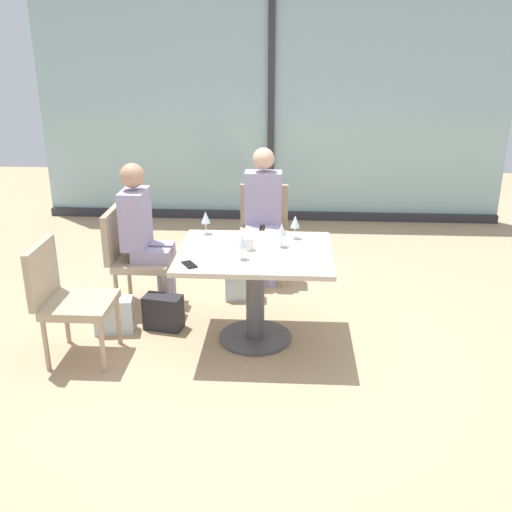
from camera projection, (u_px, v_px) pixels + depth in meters
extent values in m
plane|color=tan|center=(255.00, 338.00, 4.62)|extent=(12.00, 12.00, 0.00)
cube|color=#95B7BC|center=(271.00, 111.00, 7.13)|extent=(5.67, 0.03, 2.70)
cube|color=#2D2D33|center=(271.00, 111.00, 7.10)|extent=(0.08, 0.06, 2.70)
cube|color=#2D2D33|center=(270.00, 215.00, 7.57)|extent=(5.67, 0.10, 0.10)
cube|color=#BCB29E|center=(255.00, 253.00, 4.37)|extent=(1.13, 0.93, 0.04)
cylinder|color=#4C4C51|center=(255.00, 298.00, 4.50)|extent=(0.14, 0.14, 0.69)
cylinder|color=#4C4C51|center=(255.00, 337.00, 4.62)|extent=(0.56, 0.56, 0.02)
cube|color=tan|center=(144.00, 262.00, 5.01)|extent=(0.46, 0.46, 0.06)
cube|color=tan|center=(113.00, 234.00, 4.94)|extent=(0.05, 0.46, 0.42)
cylinder|color=tan|center=(164.00, 296.00, 4.89)|extent=(0.04, 0.04, 0.39)
cylinder|color=tan|center=(174.00, 278.00, 5.26)|extent=(0.04, 0.04, 0.39)
cylinder|color=tan|center=(117.00, 295.00, 4.91)|extent=(0.04, 0.04, 0.39)
cylinder|color=tan|center=(129.00, 277.00, 5.29)|extent=(0.04, 0.04, 0.39)
cube|color=tan|center=(263.00, 238.00, 5.59)|extent=(0.46, 0.46, 0.06)
cube|color=tan|center=(264.00, 206.00, 5.74)|extent=(0.46, 0.05, 0.42)
cylinder|color=tan|center=(240.00, 267.00, 5.50)|extent=(0.04, 0.04, 0.39)
cylinder|color=tan|center=(283.00, 268.00, 5.48)|extent=(0.04, 0.04, 0.39)
cylinder|color=tan|center=(244.00, 252.00, 5.87)|extent=(0.04, 0.04, 0.39)
cylinder|color=tan|center=(284.00, 253.00, 5.85)|extent=(0.04, 0.04, 0.39)
cube|color=tan|center=(80.00, 305.00, 4.22)|extent=(0.46, 0.46, 0.06)
cube|color=tan|center=(42.00, 273.00, 4.15)|extent=(0.05, 0.46, 0.42)
cylinder|color=tan|center=(102.00, 347.00, 4.11)|extent=(0.04, 0.04, 0.39)
cylinder|color=tan|center=(118.00, 321.00, 4.48)|extent=(0.04, 0.04, 0.39)
cylinder|color=tan|center=(46.00, 345.00, 4.13)|extent=(0.04, 0.04, 0.39)
cylinder|color=tan|center=(66.00, 319.00, 4.50)|extent=(0.04, 0.04, 0.39)
cylinder|color=#9E93B7|center=(164.00, 288.00, 4.98)|extent=(0.11, 0.11, 0.45)
cube|color=#9E93B7|center=(151.00, 256.00, 4.89)|extent=(0.32, 0.13, 0.11)
cylinder|color=#9E93B7|center=(168.00, 279.00, 5.15)|extent=(0.11, 0.11, 0.45)
cube|color=#9E93B7|center=(156.00, 249.00, 5.06)|extent=(0.32, 0.13, 0.11)
cube|color=#9E93B7|center=(135.00, 219.00, 4.88)|extent=(0.20, 0.34, 0.48)
sphere|color=tan|center=(132.00, 176.00, 4.75)|extent=(0.20, 0.20, 0.20)
cylinder|color=#9E93B7|center=(252.00, 263.00, 5.50)|extent=(0.11, 0.11, 0.45)
cube|color=#9E93B7|center=(253.00, 232.00, 5.49)|extent=(0.13, 0.32, 0.11)
cylinder|color=#9E93B7|center=(272.00, 264.00, 5.49)|extent=(0.11, 0.11, 0.45)
cube|color=#9E93B7|center=(272.00, 232.00, 5.48)|extent=(0.13, 0.32, 0.11)
cube|color=#9E93B7|center=(263.00, 197.00, 5.51)|extent=(0.34, 0.20, 0.48)
sphere|color=#D8AD8C|center=(263.00, 159.00, 5.38)|extent=(0.20, 0.20, 0.20)
cylinder|color=silver|center=(295.00, 238.00, 4.63)|extent=(0.06, 0.06, 0.00)
cylinder|color=silver|center=(295.00, 232.00, 4.61)|extent=(0.01, 0.01, 0.08)
cone|color=silver|center=(295.00, 221.00, 4.58)|extent=(0.07, 0.07, 0.09)
cylinder|color=silver|center=(242.00, 259.00, 4.21)|extent=(0.06, 0.06, 0.00)
cylinder|color=silver|center=(242.00, 253.00, 4.19)|extent=(0.01, 0.01, 0.08)
cone|color=silver|center=(242.00, 241.00, 4.16)|extent=(0.07, 0.07, 0.09)
cylinder|color=silver|center=(206.00, 233.00, 4.73)|extent=(0.06, 0.06, 0.00)
cylinder|color=silver|center=(206.00, 228.00, 4.72)|extent=(0.01, 0.01, 0.08)
cone|color=silver|center=(206.00, 217.00, 4.68)|extent=(0.07, 0.07, 0.09)
cylinder|color=silver|center=(281.00, 246.00, 4.45)|extent=(0.06, 0.06, 0.00)
cylinder|color=silver|center=(282.00, 241.00, 4.43)|extent=(0.01, 0.01, 0.08)
cone|color=silver|center=(282.00, 229.00, 4.40)|extent=(0.07, 0.07, 0.09)
cylinder|color=white|center=(249.00, 244.00, 4.37)|extent=(0.08, 0.08, 0.09)
cube|color=black|center=(189.00, 265.00, 4.09)|extent=(0.13, 0.16, 0.01)
cube|color=#232328|center=(163.00, 312.00, 4.74)|extent=(0.32, 0.21, 0.28)
cube|color=silver|center=(242.00, 284.00, 5.27)|extent=(0.31, 0.18, 0.28)
cube|color=silver|center=(114.00, 315.00, 4.69)|extent=(0.32, 0.20, 0.28)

